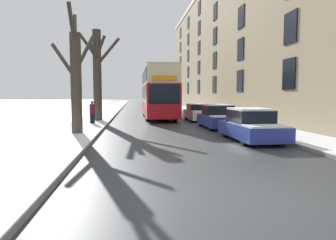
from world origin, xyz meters
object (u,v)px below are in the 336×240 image
object	(u,v)px
pedestrian_left_sidewalk	(92,112)
parked_car_2	(198,113)
bare_tree_left_0	(76,77)
parked_car_1	(218,117)
bare_tree_left_1	(97,73)
parked_car_0	(251,126)
double_decker_bus	(158,90)

from	to	relation	value
pedestrian_left_sidewalk	parked_car_2	bearing A→B (deg)	-1.14
bare_tree_left_0	parked_car_1	world-z (taller)	bare_tree_left_0
bare_tree_left_1	parked_car_1	xyz separation A→B (m)	(7.91, -5.08, -3.04)
parked_car_0	parked_car_2	bearing A→B (deg)	90.00
bare_tree_left_1	pedestrian_left_sidewalk	distance (m)	3.73
bare_tree_left_0	double_decker_bus	size ratio (longest dim) A/B	0.57
bare_tree_left_0	pedestrian_left_sidewalk	size ratio (longest dim) A/B	3.73
parked_car_0	parked_car_1	size ratio (longest dim) A/B	1.04
bare_tree_left_1	pedestrian_left_sidewalk	bearing A→B (deg)	-92.68
bare_tree_left_0	bare_tree_left_1	world-z (taller)	bare_tree_left_1
double_decker_bus	parked_car_1	world-z (taller)	double_decker_bus
double_decker_bus	parked_car_1	xyz separation A→B (m)	(3.04, -8.56, -1.82)
double_decker_bus	parked_car_2	xyz separation A→B (m)	(3.04, -2.77, -1.85)
parked_car_2	pedestrian_left_sidewalk	size ratio (longest dim) A/B	2.61
bare_tree_left_0	double_decker_bus	bearing A→B (deg)	65.90
parked_car_1	pedestrian_left_sidewalk	distance (m)	8.45
parked_car_1	pedestrian_left_sidewalk	bearing A→B (deg)	161.90
bare_tree_left_0	parked_car_1	size ratio (longest dim) A/B	1.52
parked_car_0	pedestrian_left_sidewalk	distance (m)	11.25
parked_car_0	parked_car_1	bearing A→B (deg)	90.00
double_decker_bus	parked_car_2	world-z (taller)	double_decker_bus
parked_car_2	pedestrian_left_sidewalk	xyz separation A→B (m)	(-8.03, -3.17, 0.28)
parked_car_2	bare_tree_left_1	bearing A→B (deg)	-174.90
bare_tree_left_0	pedestrian_left_sidewalk	world-z (taller)	bare_tree_left_0
bare_tree_left_0	pedestrian_left_sidewalk	bearing A→B (deg)	89.41
bare_tree_left_1	pedestrian_left_sidewalk	xyz separation A→B (m)	(-0.12, -2.46, -2.80)
bare_tree_left_0	parked_car_1	bearing A→B (deg)	18.54
bare_tree_left_0	double_decker_bus	xyz separation A→B (m)	(5.04, 11.27, -0.43)
bare_tree_left_0	parked_car_0	world-z (taller)	bare_tree_left_0
bare_tree_left_1	parked_car_1	size ratio (longest dim) A/B	1.69
parked_car_1	parked_car_2	bearing A→B (deg)	90.00
bare_tree_left_1	pedestrian_left_sidewalk	world-z (taller)	bare_tree_left_1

